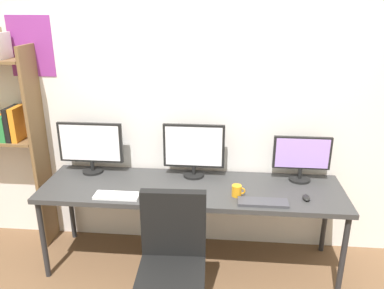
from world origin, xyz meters
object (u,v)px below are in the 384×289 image
keyboard_left (117,196)px  desk (191,192)px  coffee_mug (237,191)px  office_chair (173,278)px  monitor_right (302,156)px  keyboard_right (263,202)px  computer_mouse (306,198)px  monitor_center (194,149)px  monitor_left (91,145)px

keyboard_left → desk: bearing=22.3°
coffee_mug → office_chair: bearing=-126.2°
office_chair → monitor_right: 1.44m
keyboard_left → office_chair: bearing=-44.0°
desk → keyboard_left: bearing=-157.7°
keyboard_right → desk: bearing=157.7°
keyboard_right → computer_mouse: bearing=15.5°
monitor_right → keyboard_left: 1.54m
computer_mouse → coffee_mug: (-0.53, 0.01, 0.03)m
computer_mouse → desk: bearing=171.3°
office_chair → monitor_center: (0.06, 0.92, 0.59)m
monitor_left → keyboard_left: bearing=-52.5°
computer_mouse → keyboard_left: bearing=-176.4°
monitor_left → keyboard_left: 0.61m
desk → computer_mouse: size_ratio=25.60×
monitor_right → monitor_left: bearing=180.0°
monitor_left → keyboard_left: monitor_left is taller
coffee_mug → keyboard_right: bearing=-28.3°
monitor_center → computer_mouse: bearing=-21.4°
monitor_left → computer_mouse: 1.84m
office_chair → keyboard_right: office_chair is taller
coffee_mug → computer_mouse: bearing=-1.2°
office_chair → keyboard_right: bearing=37.8°
desk → computer_mouse: bearing=-8.7°
office_chair → monitor_left: 1.38m
desk → keyboard_right: (0.56, -0.23, 0.06)m
monitor_right → keyboard_left: monitor_right is taller
monitor_right → keyboard_right: 0.59m
coffee_mug → monitor_right: bearing=32.4°
monitor_left → monitor_center: monitor_center is taller
keyboard_left → keyboard_right: size_ratio=0.92×
monitor_center → coffee_mug: (0.37, -0.34, -0.21)m
computer_mouse → office_chair: bearing=-149.0°
office_chair → monitor_left: bearing=132.3°
desk → coffee_mug: (0.37, -0.13, 0.09)m
desk → office_chair: size_ratio=2.48×
monitor_left → office_chair: bearing=-47.7°
monitor_left → computer_mouse: monitor_left is taller
monitor_left → keyboard_right: 1.54m
monitor_left → coffee_mug: size_ratio=5.31×
monitor_left → computer_mouse: size_ratio=5.87×
office_chair → monitor_center: 1.10m
coffee_mug → desk: bearing=161.1°
monitor_center → coffee_mug: size_ratio=4.91×
desk → coffee_mug: 0.40m
monitor_center → keyboard_right: size_ratio=1.39×
monitor_right → coffee_mug: 0.65m
desk → office_chair: 0.77m
desk → monitor_center: bearing=90.0°
keyboard_left → coffee_mug: coffee_mug is taller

